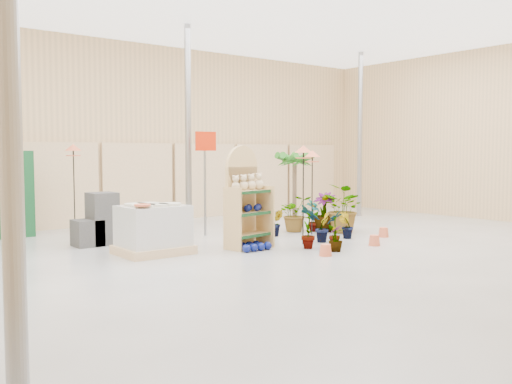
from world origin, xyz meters
TOP-DOWN VIEW (x-y plane):
  - room at (0.00, 0.91)m, footprint 15.20×12.10m
  - display_shelf at (-0.17, 1.24)m, footprint 0.87×0.63m
  - teddy_bears at (-0.15, 1.15)m, footprint 0.70×0.18m
  - gazing_balls_shelf at (-0.17, 1.13)m, footprint 0.70×0.24m
  - gazing_balls_floor at (-0.23, 0.88)m, footprint 0.63×0.39m
  - pallet_stack at (-1.82, 1.69)m, footprint 1.20×1.00m
  - charcoal_planters at (-2.21, 3.19)m, footprint 0.80×0.50m
  - offer_sign at (0.10, 2.98)m, footprint 0.50×0.08m
  - bird_table_front at (0.95, 0.86)m, footprint 0.34×0.34m
  - bird_table_right at (1.96, 1.68)m, footprint 0.34×0.34m
  - bird_table_back at (-2.18, 4.47)m, footprint 0.34×0.34m
  - palm at (2.35, 2.67)m, footprint 0.70×0.70m
  - potted_plant_0 at (0.68, 0.42)m, footprint 0.38×0.49m
  - potted_plant_1 at (1.42, 0.81)m, footprint 0.40×0.37m
  - potted_plant_3 at (2.48, 1.84)m, footprint 0.67×0.67m
  - potted_plant_4 at (2.30, 2.00)m, footprint 0.43×0.34m
  - potted_plant_5 at (1.19, 1.96)m, footprint 0.39×0.37m
  - potted_plant_6 at (2.00, 2.25)m, footprint 0.93×0.89m
  - potted_plant_7 at (0.85, -0.10)m, footprint 0.35×0.35m
  - potted_plant_8 at (1.27, 0.33)m, footprint 0.40×0.31m
  - potted_plant_9 at (2.13, 0.85)m, footprint 0.37×0.38m
  - potted_plant_10 at (2.73, 1.45)m, footprint 0.88×1.00m
  - potted_plant_11 at (1.19, 2.77)m, footprint 0.42×0.42m

SIDE VIEW (x-z plane):
  - gazing_balls_floor at x=-0.23m, z-range 0.00..0.15m
  - potted_plant_7 at x=0.85m, z-range 0.00..0.47m
  - potted_plant_9 at x=2.13m, z-range 0.00..0.53m
  - potted_plant_5 at x=1.19m, z-range 0.00..0.57m
  - potted_plant_1 at x=1.42m, z-range 0.00..0.59m
  - potted_plant_11 at x=1.19m, z-range 0.00..0.61m
  - potted_plant_8 at x=1.27m, z-range 0.00..0.68m
  - potted_plant_4 at x=2.30m, z-range 0.00..0.73m
  - potted_plant_6 at x=2.00m, z-range 0.00..0.81m
  - potted_plant_0 at x=0.68m, z-range 0.00..0.82m
  - charcoal_planters at x=-2.21m, z-range -0.08..0.92m
  - pallet_stack at x=-1.82m, z-range -0.02..0.87m
  - potted_plant_3 at x=2.48m, z-range 0.00..0.88m
  - potted_plant_10 at x=2.73m, z-range 0.00..1.08m
  - gazing_balls_shelf at x=-0.17m, z-range 0.68..0.81m
  - display_shelf at x=-0.17m, z-range -0.08..1.81m
  - teddy_bears at x=-0.15m, z-range 1.05..1.35m
  - offer_sign at x=0.10m, z-range 0.47..2.67m
  - palm at x=2.35m, z-range 0.67..2.55m
  - bird_table_right at x=1.96m, z-range 0.77..2.58m
  - bird_table_front at x=0.95m, z-range 0.81..2.71m
  - bird_table_back at x=-2.18m, z-range 0.83..2.77m
  - room at x=0.00m, z-range -0.14..4.56m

